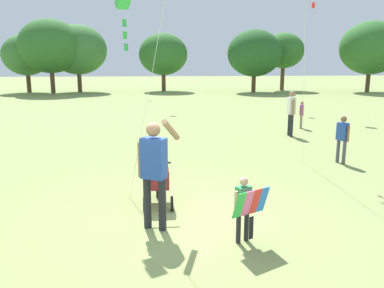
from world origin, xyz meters
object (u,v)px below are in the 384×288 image
(person_adult_flyer, at_px, (154,166))
(stroller, at_px, (157,174))
(person_red_shirt, at_px, (342,136))
(person_sitting_far, at_px, (302,112))
(child_with_butterfly_kite, at_px, (244,204))
(person_kid_running, at_px, (291,110))

(person_adult_flyer, bearing_deg, stroller, 88.31)
(person_red_shirt, xyz_separation_m, person_sitting_far, (0.87, 5.48, -0.11))
(child_with_butterfly_kite, height_order, person_adult_flyer, person_adult_flyer)
(person_kid_running, bearing_deg, child_with_butterfly_kite, -112.96)
(child_with_butterfly_kite, bearing_deg, person_adult_flyer, 155.39)
(child_with_butterfly_kite, height_order, stroller, child_with_butterfly_kite)
(stroller, distance_m, person_red_shirt, 5.68)
(stroller, bearing_deg, child_with_butterfly_kite, -53.31)
(child_with_butterfly_kite, relative_size, person_red_shirt, 0.81)
(person_kid_running, bearing_deg, person_sitting_far, 57.98)
(stroller, height_order, person_red_shirt, person_red_shirt)
(child_with_butterfly_kite, height_order, person_sitting_far, person_sitting_far)
(child_with_butterfly_kite, xyz_separation_m, person_sitting_far, (4.53, 9.95, 0.03))
(stroller, height_order, person_kid_running, person_kid_running)
(person_adult_flyer, distance_m, person_kid_running, 9.18)
(child_with_butterfly_kite, bearing_deg, person_sitting_far, 65.51)
(person_red_shirt, bearing_deg, person_sitting_far, 80.99)
(person_adult_flyer, height_order, stroller, person_adult_flyer)
(person_red_shirt, bearing_deg, child_with_butterfly_kite, -129.31)
(person_adult_flyer, relative_size, person_red_shirt, 1.45)
(child_with_butterfly_kite, bearing_deg, person_red_shirt, 50.69)
(stroller, relative_size, person_kid_running, 0.65)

